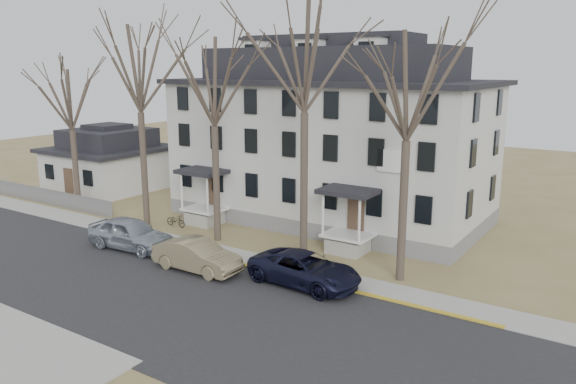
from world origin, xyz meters
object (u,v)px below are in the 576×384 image
Objects in this scene: tree_far_left at (138,62)px; car_navy at (305,270)px; boarding_house at (330,139)px; tree_mid_left at (213,75)px; tree_mid_right at (409,78)px; tree_bungalow at (69,96)px; bicycle_left at (176,221)px; small_house at (110,162)px; car_silver at (130,234)px; tree_center at (305,46)px; car_tan at (197,256)px.

tree_far_left is 2.50× the size of car_navy.
boarding_house is 9.66m from tree_mid_left.
tree_mid_right is 24.54m from tree_bungalow.
tree_mid_left is at bearing -98.62° from bicycle_left.
tree_far_left reaches higher than tree_mid_left.
small_house is at bearing 72.73° from car_navy.
car_silver is (-14.48, -4.00, -8.71)m from tree_mid_right.
tree_mid_right is at bearing -12.27° from small_house.
bicycle_left is (-4.01, 0.62, -9.20)m from tree_mid_left.
boarding_house is 13.54× the size of bicycle_left.
tree_far_left is 12.02m from tree_center.
small_house is 30.08m from tree_mid_right.
car_tan is 0.87× the size of car_navy.
small_house is at bearing -174.41° from boarding_house.
bicycle_left is (1.99, 0.62, -9.94)m from tree_far_left.
boarding_house is 3.78× the size of car_navy.
small_house is at bearing 66.92° from bicycle_left.
boarding_house is at bearing 27.14° from car_navy.
tree_far_left is at bearing 180.00° from tree_mid_right.
tree_bungalow is at bearing 94.10° from bicycle_left.
tree_far_left is at bearing 180.00° from tree_mid_left.
car_navy is (5.02, -11.30, -4.62)m from boarding_house.
car_navy is (-3.48, -3.15, -8.84)m from tree_mid_right.
bicycle_left is (-15.51, 0.62, -9.20)m from tree_mid_right.
tree_center is at bearing -93.38° from bicycle_left.
small_house is 9.43m from tree_bungalow.
boarding_house is 3.98× the size of car_silver.
car_silver is 4.76m from bicycle_left.
bicycle_left is at bearing 177.71° from tree_mid_right.
bicycle_left is at bearing 8.57° from car_silver.
car_silver is 11.03m from car_navy.
tree_mid_right reaches higher than car_silver.
boarding_house is 13.12m from tree_far_left.
tree_mid_right is 17.37m from car_silver.
small_house is (-20.00, -1.96, -3.13)m from boarding_house.
boarding_house reaches higher than tree_bungalow.
tree_mid_right reaches higher than boarding_house.
car_tan is at bearing -16.33° from tree_bungalow.
tree_bungalow is at bearing 180.00° from tree_center.
tree_bungalow is at bearing -152.99° from boarding_house.
tree_far_left is 0.93× the size of tree_center.
car_tan reaches higher than car_navy.
small_house is 0.68× the size of tree_mid_left.
tree_mid_left is 12.34m from car_navy.
car_tan is 3.12× the size of bicycle_left.
tree_far_left reaches higher than car_silver.
small_house reaches higher than car_navy.
tree_mid_left is at bearing 180.00° from tree_center.
car_navy is at bearing -8.52° from tree_bungalow.
tree_far_left is at bearing 107.45° from bicycle_left.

